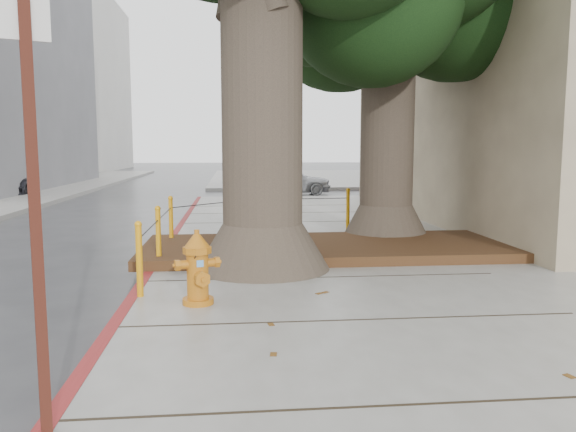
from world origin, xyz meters
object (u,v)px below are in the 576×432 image
car_dark (14,179)px  fire_hydrant (198,268)px  car_silver (287,180)px  car_red (412,176)px  signpost (33,183)px

car_dark → fire_hydrant: bearing=-68.4°
car_silver → car_red: (6.01, 1.80, 0.05)m
car_silver → signpost: bearing=173.3°
fire_hydrant → car_dark: bearing=98.1°
signpost → car_red: bearing=44.6°
fire_hydrant → car_dark: (-8.73, 18.05, 0.10)m
fire_hydrant → signpost: signpost is taller
car_silver → car_dark: bearing=88.6°
signpost → car_red: (9.52, 21.91, -1.09)m
signpost → car_silver: 20.45m
signpost → car_silver: size_ratio=0.78×
signpost → car_dark: signpost is taller
car_silver → car_dark: car_dark is taller
car_silver → car_dark: 11.49m
signpost → car_dark: 22.51m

